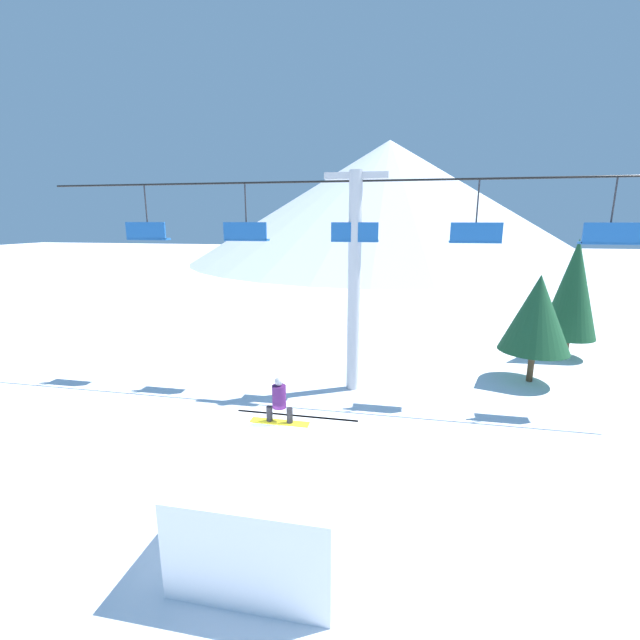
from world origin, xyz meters
The scene contains 7 objects.
ground_plane centered at (0.00, 0.00, 0.00)m, with size 220.00×220.00×0.00m, color white.
mountain_ridge centered at (0.00, 67.94, 9.86)m, with size 66.20×66.20×19.72m.
snow_ramp centered at (0.85, -0.12, 1.00)m, with size 3.14×3.91×2.00m.
snowboarder centered at (0.54, 1.33, 2.57)m, with size 1.47×0.34×1.18m.
chairlift centered at (1.44, 8.75, 5.19)m, with size 25.92×0.51×8.67m.
pine_tree_near centered at (8.91, 11.06, 3.02)m, with size 2.87×2.87×4.67m.
pine_tree_far centered at (11.63, 15.16, 3.51)m, with size 2.58×2.58×5.99m.
Camera 1 is at (3.40, -7.92, 6.84)m, focal length 24.00 mm.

